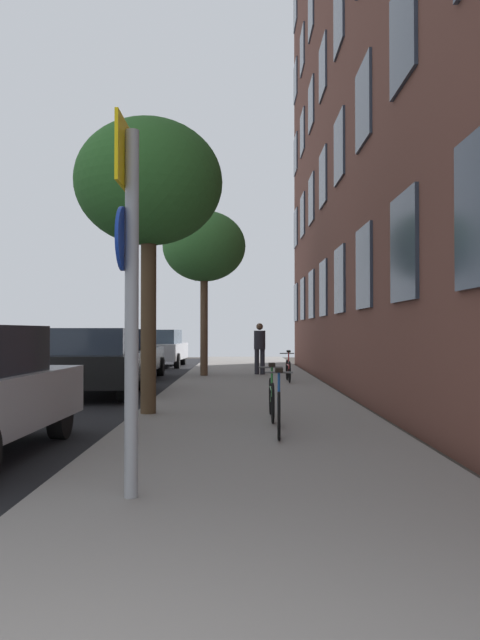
{
  "coord_description": "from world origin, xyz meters",
  "views": [
    {
      "loc": [
        0.86,
        -1.44,
        1.56
      ],
      "look_at": [
        0.82,
        12.4,
        1.81
      ],
      "focal_mm": 34.91,
      "sensor_mm": 36.0,
      "label": 1
    }
  ],
  "objects_px": {
    "sign_post": "(131,276)",
    "bicycle_1": "(273,397)",
    "traffic_light": "(202,293)",
    "pedestrian_0": "(261,345)",
    "bicycle_0": "(280,408)",
    "car_1": "(100,361)",
    "tree_near": "(150,185)",
    "tree_far": "(206,247)",
    "car_2": "(131,353)",
    "bicycle_2": "(290,369)",
    "car_3": "(162,348)"
  },
  "relations": [
    {
      "from": "bicycle_1",
      "to": "bicycle_2",
      "type": "xyz_separation_m",
      "value": [
        0.87,
        7.62,
        -0.01
      ]
    },
    {
      "from": "bicycle_0",
      "to": "car_1",
      "type": "distance_m",
      "value": 7.34
    },
    {
      "from": "traffic_light",
      "to": "bicycle_1",
      "type": "relative_size",
      "value": 2.4
    },
    {
      "from": "traffic_light",
      "to": "tree_far",
      "type": "height_order",
      "value": "tree_far"
    },
    {
      "from": "car_1",
      "to": "pedestrian_0",
      "type": "bearing_deg",
      "value": 55.46
    },
    {
      "from": "tree_far",
      "to": "car_3",
      "type": "height_order",
      "value": "tree_far"
    },
    {
      "from": "bicycle_1",
      "to": "car_2",
      "type": "height_order",
      "value": "car_2"
    },
    {
      "from": "tree_near",
      "to": "pedestrian_0",
      "type": "relative_size",
      "value": 3.02
    },
    {
      "from": "traffic_light",
      "to": "pedestrian_0",
      "type": "relative_size",
      "value": 2.33
    },
    {
      "from": "tree_far",
      "to": "pedestrian_0",
      "type": "bearing_deg",
      "value": 16.64
    },
    {
      "from": "bicycle_0",
      "to": "bicycle_2",
      "type": "height_order",
      "value": "bicycle_0"
    },
    {
      "from": "sign_post",
      "to": "bicycle_0",
      "type": "height_order",
      "value": "sign_post"
    },
    {
      "from": "sign_post",
      "to": "tree_far",
      "type": "distance_m",
      "value": 15.05
    },
    {
      "from": "traffic_light",
      "to": "car_3",
      "type": "xyz_separation_m",
      "value": [
        -2.14,
        6.41,
        -2.0
      ]
    },
    {
      "from": "car_1",
      "to": "car_3",
      "type": "bearing_deg",
      "value": 90.35
    },
    {
      "from": "tree_far",
      "to": "car_1",
      "type": "height_order",
      "value": "tree_far"
    },
    {
      "from": "tree_far",
      "to": "bicycle_1",
      "type": "bearing_deg",
      "value": -80.46
    },
    {
      "from": "tree_near",
      "to": "bicycle_2",
      "type": "height_order",
      "value": "tree_near"
    },
    {
      "from": "traffic_light",
      "to": "car_3",
      "type": "distance_m",
      "value": 7.05
    },
    {
      "from": "bicycle_1",
      "to": "car_2",
      "type": "relative_size",
      "value": 0.42
    },
    {
      "from": "pedestrian_0",
      "to": "car_3",
      "type": "xyz_separation_m",
      "value": [
        -4.15,
        6.4,
        -0.25
      ]
    },
    {
      "from": "bicycle_2",
      "to": "pedestrian_0",
      "type": "distance_m",
      "value": 3.16
    },
    {
      "from": "pedestrian_0",
      "to": "car_1",
      "type": "height_order",
      "value": "pedestrian_0"
    },
    {
      "from": "bicycle_0",
      "to": "car_1",
      "type": "bearing_deg",
      "value": 122.67
    },
    {
      "from": "sign_post",
      "to": "car_2",
      "type": "distance_m",
      "value": 15.32
    },
    {
      "from": "sign_post",
      "to": "bicycle_1",
      "type": "xyz_separation_m",
      "value": [
        1.49,
        4.8,
        -1.56
      ]
    },
    {
      "from": "tree_near",
      "to": "pedestrian_0",
      "type": "distance_m",
      "value": 10.62
    },
    {
      "from": "tree_near",
      "to": "bicycle_0",
      "type": "xyz_separation_m",
      "value": [
        2.16,
        -2.17,
        -3.67
      ]
    },
    {
      "from": "tree_near",
      "to": "car_2",
      "type": "bearing_deg",
      "value": 102.06
    },
    {
      "from": "tree_far",
      "to": "bicycle_2",
      "type": "bearing_deg",
      "value": -43.86
    },
    {
      "from": "traffic_light",
      "to": "tree_far",
      "type": "distance_m",
      "value": 1.58
    },
    {
      "from": "tree_far",
      "to": "car_2",
      "type": "relative_size",
      "value": 1.35
    },
    {
      "from": "traffic_light",
      "to": "pedestrian_0",
      "type": "height_order",
      "value": "traffic_light"
    },
    {
      "from": "traffic_light",
      "to": "bicycle_0",
      "type": "distance_m",
      "value": 12.45
    },
    {
      "from": "sign_post",
      "to": "tree_far",
      "type": "height_order",
      "value": "tree_far"
    },
    {
      "from": "traffic_light",
      "to": "car_3",
      "type": "height_order",
      "value": "traffic_light"
    },
    {
      "from": "traffic_light",
      "to": "car_1",
      "type": "height_order",
      "value": "traffic_light"
    },
    {
      "from": "traffic_light",
      "to": "tree_near",
      "type": "distance_m",
      "value": 9.99
    },
    {
      "from": "pedestrian_0",
      "to": "tree_far",
      "type": "bearing_deg",
      "value": -163.36
    },
    {
      "from": "traffic_light",
      "to": "tree_far",
      "type": "xyz_separation_m",
      "value": [
        0.17,
        -0.54,
        1.48
      ]
    },
    {
      "from": "traffic_light",
      "to": "bicycle_0",
      "type": "bearing_deg",
      "value": -81.11
    },
    {
      "from": "sign_post",
      "to": "car_1",
      "type": "distance_m",
      "value": 9.89
    },
    {
      "from": "tree_far",
      "to": "bicycle_2",
      "type": "xyz_separation_m",
      "value": [
        2.56,
        -2.46,
        -3.85
      ]
    },
    {
      "from": "tree_far",
      "to": "bicycle_1",
      "type": "distance_m",
      "value": 10.91
    },
    {
      "from": "sign_post",
      "to": "bicycle_1",
      "type": "height_order",
      "value": "sign_post"
    },
    {
      "from": "car_1",
      "to": "car_2",
      "type": "distance_m",
      "value": 5.53
    },
    {
      "from": "tree_near",
      "to": "bicycle_1",
      "type": "xyz_separation_m",
      "value": [
        2.13,
        -0.71,
        -3.67
      ]
    },
    {
      "from": "bicycle_0",
      "to": "car_1",
      "type": "height_order",
      "value": "car_1"
    },
    {
      "from": "tree_near",
      "to": "tree_far",
      "type": "relative_size",
      "value": 0.96
    },
    {
      "from": "bicycle_0",
      "to": "tree_far",
      "type": "bearing_deg",
      "value": 98.49
    }
  ]
}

